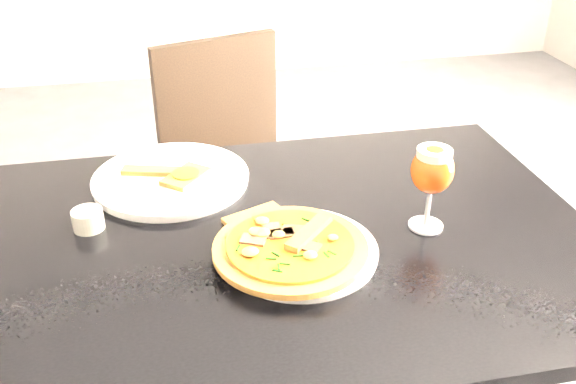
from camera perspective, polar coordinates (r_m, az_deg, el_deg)
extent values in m
cube|color=black|center=(1.17, -1.57, -4.65)|extent=(1.21, 0.81, 0.03)
cylinder|color=black|center=(1.70, -22.09, -10.51)|extent=(0.05, 0.05, 0.72)
cylinder|color=black|center=(1.80, 13.85, -6.48)|extent=(0.05, 0.05, 0.72)
cube|color=black|center=(1.91, -3.66, -0.75)|extent=(0.51, 0.51, 0.04)
cylinder|color=black|center=(1.86, -5.75, -10.25)|extent=(0.03, 0.03, 0.41)
cylinder|color=black|center=(1.98, 2.94, -7.30)|extent=(0.03, 0.03, 0.41)
cylinder|color=black|center=(2.11, -9.45, -5.20)|extent=(0.03, 0.03, 0.41)
cylinder|color=black|center=(2.21, -1.56, -2.89)|extent=(0.03, 0.03, 0.41)
cube|color=black|center=(1.95, -6.28, 7.71)|extent=(0.38, 0.14, 0.40)
cylinder|color=white|center=(1.12, 1.08, -5.30)|extent=(0.30, 0.30, 0.01)
cylinder|color=brown|center=(1.10, 0.19, -5.06)|extent=(0.27, 0.27, 0.01)
cylinder|color=#A53C0D|center=(1.09, 0.19, -4.69)|extent=(0.22, 0.22, 0.01)
cube|color=#47311F|center=(1.10, 1.66, -4.31)|extent=(0.05, 0.03, 0.00)
cube|color=#47311F|center=(1.13, 0.44, -3.14)|extent=(0.04, 0.06, 0.00)
cube|color=#47311F|center=(1.12, -2.94, -3.69)|extent=(0.06, 0.05, 0.00)
cube|color=#47311F|center=(1.07, -0.83, -5.11)|extent=(0.06, 0.05, 0.00)
cube|color=#47311F|center=(1.06, 1.49, -5.73)|extent=(0.04, 0.06, 0.00)
ellipsoid|color=gold|center=(1.10, 0.95, -4.01)|extent=(0.02, 0.02, 0.01)
ellipsoid|color=gold|center=(1.15, 0.07, -2.52)|extent=(0.02, 0.02, 0.01)
ellipsoid|color=gold|center=(1.10, -0.61, -4.05)|extent=(0.02, 0.02, 0.01)
ellipsoid|color=gold|center=(1.08, -3.24, -4.88)|extent=(0.02, 0.02, 0.01)
ellipsoid|color=gold|center=(1.08, -0.21, -4.89)|extent=(0.02, 0.02, 0.01)
ellipsoid|color=gold|center=(1.04, 1.92, -6.18)|extent=(0.02, 0.02, 0.01)
ellipsoid|color=gold|center=(1.09, 1.18, -4.48)|extent=(0.02, 0.02, 0.01)
cube|color=#13430B|center=(1.10, 0.31, -4.11)|extent=(0.01, 0.02, 0.00)
cube|color=#13430B|center=(1.13, -0.37, -3.34)|extent=(0.00, 0.02, 0.00)
cube|color=#13430B|center=(1.14, -2.06, -2.95)|extent=(0.01, 0.02, 0.00)
cube|color=#13430B|center=(1.10, -1.13, -4.14)|extent=(0.02, 0.01, 0.00)
cube|color=#13430B|center=(1.10, -2.80, -4.42)|extent=(0.02, 0.01, 0.00)
cube|color=#13430B|center=(1.09, -0.51, -4.67)|extent=(0.02, 0.01, 0.00)
cube|color=#13430B|center=(1.07, -1.44, -5.43)|extent=(0.02, 0.01, 0.00)
cube|color=#13430B|center=(1.04, -1.24, -6.58)|extent=(0.01, 0.02, 0.00)
cube|color=#13430B|center=(1.07, 0.27, -5.38)|extent=(0.01, 0.02, 0.00)
cube|color=#13430B|center=(1.05, 1.61, -6.08)|extent=(0.01, 0.02, 0.00)
cube|color=#13430B|center=(1.09, 0.78, -4.79)|extent=(0.01, 0.02, 0.00)
cube|color=#13430B|center=(1.08, 2.39, -4.85)|extent=(0.02, 0.01, 0.00)
cube|color=#13430B|center=(1.10, 3.87, -4.20)|extent=(0.02, 0.00, 0.00)
cube|color=#13430B|center=(1.11, 1.44, -4.07)|extent=(0.02, 0.01, 0.00)
cube|color=#13430B|center=(1.13, 1.78, -3.17)|extent=(0.01, 0.01, 0.00)
cube|color=brown|center=(1.12, 1.05, -3.20)|extent=(0.10, 0.11, 0.01)
cylinder|color=white|center=(1.36, -10.35, 1.14)|extent=(0.39, 0.39, 0.02)
cube|color=brown|center=(1.37, -12.09, 1.84)|extent=(0.12, 0.06, 0.01)
cube|color=brown|center=(1.34, -9.06, 1.37)|extent=(0.11, 0.11, 0.01)
cylinder|color=#A53C0D|center=(1.33, -9.09, 1.63)|extent=(0.06, 0.06, 0.00)
cube|color=brown|center=(1.23, -3.30, -1.98)|extent=(0.12, 0.07, 0.01)
cylinder|color=beige|center=(1.24, -17.36, -2.35)|extent=(0.06, 0.06, 0.04)
cylinder|color=gold|center=(1.23, -17.45, -1.82)|extent=(0.05, 0.05, 0.01)
cylinder|color=#B6BABF|center=(1.22, 12.13, -2.91)|extent=(0.06, 0.06, 0.00)
cylinder|color=#B6BABF|center=(1.20, 12.31, -1.42)|extent=(0.01, 0.01, 0.07)
ellipsoid|color=#8D330D|center=(1.16, 12.72, 1.92)|extent=(0.08, 0.08, 0.09)
cylinder|color=silver|center=(1.15, 12.91, 3.39)|extent=(0.06, 0.06, 0.01)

